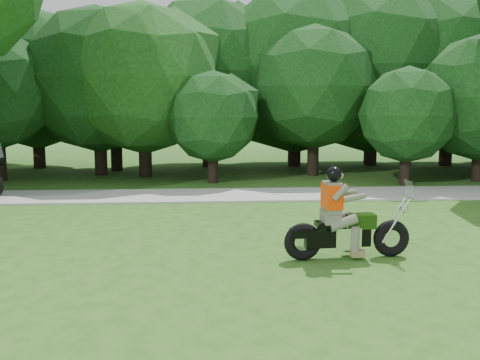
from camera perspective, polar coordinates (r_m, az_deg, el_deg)
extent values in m
plane|color=#2B5A19|center=(8.21, 11.79, -11.22)|extent=(100.00, 100.00, 0.00)
cube|color=#A9A9A4|center=(15.83, 4.08, -1.56)|extent=(60.00, 2.20, 0.06)
cylinder|color=black|center=(18.29, -2.90, 1.63)|extent=(0.36, 0.36, 1.24)
sphere|color=black|center=(18.18, -2.94, 6.75)|extent=(3.12, 3.12, 3.12)
cylinder|color=black|center=(20.34, 24.07, 1.92)|extent=(0.42, 0.42, 1.47)
cylinder|color=black|center=(25.01, 21.12, 3.51)|extent=(0.55, 0.55, 1.80)
sphere|color=black|center=(24.98, 21.49, 10.76)|extent=(6.98, 6.98, 6.98)
cylinder|color=black|center=(20.92, -14.64, 2.98)|extent=(0.47, 0.47, 1.80)
sphere|color=black|center=(20.86, -14.91, 10.30)|extent=(5.44, 5.44, 5.44)
cylinder|color=black|center=(18.59, 17.19, 1.48)|extent=(0.36, 0.36, 1.30)
sphere|color=black|center=(18.48, 17.42, 6.66)|extent=(3.18, 3.18, 3.18)
cylinder|color=black|center=(22.12, -13.05, 3.24)|extent=(0.46, 0.46, 1.75)
sphere|color=black|center=(22.06, -13.26, 9.91)|extent=(5.21, 5.21, 5.21)
cylinder|color=black|center=(20.31, 7.80, 3.02)|extent=(0.43, 0.43, 1.80)
sphere|color=black|center=(20.24, 7.93, 9.78)|extent=(4.59, 4.59, 4.59)
cylinder|color=black|center=(23.00, -3.38, 3.68)|extent=(0.53, 0.53, 1.80)
sphere|color=black|center=(22.96, -3.45, 11.20)|extent=(6.50, 6.50, 6.50)
cylinder|color=black|center=(23.94, -20.66, 3.34)|extent=(0.49, 0.49, 1.80)
sphere|color=black|center=(23.89, -21.00, 9.99)|extent=(5.78, 5.78, 5.78)
cylinder|color=black|center=(20.58, -24.23, 2.43)|extent=(0.40, 0.40, 1.79)
cylinder|color=black|center=(23.30, 5.82, 3.71)|extent=(0.55, 0.55, 1.80)
sphere|color=black|center=(23.27, 5.93, 11.60)|extent=(7.09, 7.09, 7.09)
cylinder|color=black|center=(20.03, -10.08, 2.90)|extent=(0.48, 0.48, 1.80)
sphere|color=#183F12|center=(19.97, -10.27, 10.61)|extent=(5.51, 5.51, 5.51)
cylinder|color=black|center=(24.13, 13.75, 3.67)|extent=(0.56, 0.56, 1.80)
sphere|color=black|center=(24.11, 14.02, 11.42)|extent=(7.26, 7.26, 7.26)
torus|color=black|center=(9.35, 6.71, -6.56)|extent=(0.68, 0.25, 0.66)
torus|color=black|center=(9.89, 15.82, -6.00)|extent=(0.68, 0.25, 0.66)
cube|color=black|center=(9.52, 10.30, -6.08)|extent=(1.18, 0.33, 0.30)
cube|color=silver|center=(9.57, 11.22, -6.02)|extent=(0.48, 0.36, 0.38)
cube|color=black|center=(9.60, 12.73, -4.28)|extent=(0.52, 0.33, 0.25)
cube|color=black|center=(9.42, 9.60, -4.66)|extent=(0.52, 0.34, 0.09)
cylinder|color=silver|center=(9.84, 16.10, -4.10)|extent=(0.52, 0.09, 0.79)
cylinder|color=silver|center=(9.86, 17.39, -1.71)|extent=(0.09, 0.61, 0.03)
cube|color=#5B604E|center=(9.39, 9.62, -3.87)|extent=(0.31, 0.38, 0.23)
cube|color=#5B604E|center=(9.33, 9.78, -1.81)|extent=(0.28, 0.42, 0.53)
cube|color=#FF3905|center=(9.33, 9.78, -1.70)|extent=(0.31, 0.46, 0.42)
sphere|color=black|center=(9.28, 10.00, 0.62)|extent=(0.27, 0.27, 0.27)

